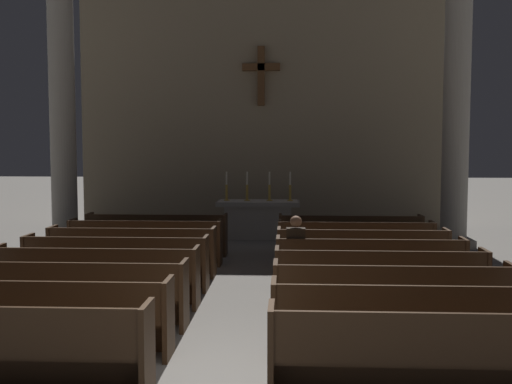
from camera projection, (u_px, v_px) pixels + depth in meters
The scene contains 24 objects.
pew_left_row_2 at pixel (38, 317), 7.29m from camera, with size 3.18×0.50×0.95m.
pew_left_row_3 at pixel (71, 294), 8.39m from camera, with size 3.18×0.50×0.95m.
pew_left_row_4 at pixel (96, 276), 9.49m from camera, with size 3.18×0.50×0.95m.
pew_left_row_5 at pixel (116, 263), 10.59m from camera, with size 3.18×0.50×0.95m.
pew_left_row_6 at pixel (132, 251), 11.69m from camera, with size 3.18×0.50×0.95m.
pew_left_row_7 at pixel (146, 242), 12.79m from camera, with size 3.18×0.50×0.95m.
pew_left_row_8 at pixel (157, 234), 13.90m from camera, with size 3.18×0.50×0.95m.
pew_right_row_1 at pixel (431, 355), 5.96m from camera, with size 3.18×0.50×0.95m.
pew_right_row_2 at pixel (409, 322), 7.07m from camera, with size 3.18×0.50×0.95m.
pew_right_row_3 at pixel (392, 298), 8.17m from camera, with size 3.18×0.50×0.95m.
pew_right_row_4 at pixel (380, 280), 9.27m from camera, with size 3.18×0.50×0.95m.
pew_right_row_5 at pixel (370, 265), 10.37m from camera, with size 3.18×0.50×0.95m.
pew_right_row_6 at pixel (362, 253), 11.47m from camera, with size 3.18×0.50×0.95m.
pew_right_row_7 at pixel (356, 244), 12.57m from camera, with size 3.18×0.50×0.95m.
pew_right_row_8 at pixel (350, 236), 13.67m from camera, with size 3.18×0.50×0.95m.
column_left_second at pixel (62, 101), 15.30m from camera, with size 0.95×0.95×7.36m.
column_right_second at pixel (457, 100), 14.80m from camera, with size 0.95×0.95×7.36m.
altar at pixel (258, 218), 16.38m from camera, with size 2.20×0.90×1.01m.
candlestick_outer_left at pixel (227, 191), 16.37m from camera, with size 0.16×0.16×0.78m.
candlestick_inner_left at pixel (247, 191), 16.34m from camera, with size 0.16×0.16×0.78m.
candlestick_inner_right at pixel (269, 191), 16.31m from camera, with size 0.16×0.16×0.78m.
candlestick_outer_right at pixel (290, 191), 16.28m from camera, with size 0.16×0.16×0.78m.
apse_with_cross at pixel (261, 91), 18.07m from camera, with size 10.75×0.46×8.17m.
lone_worshipper at pixel (296, 252), 10.45m from camera, with size 0.32×0.43×1.32m.
Camera 1 is at (0.78, -5.94, 2.54)m, focal length 42.93 mm.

